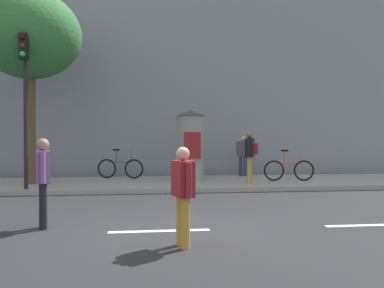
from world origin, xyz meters
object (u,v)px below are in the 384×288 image
object	(u,v)px
street_tree	(29,36)
pedestrian_near_pole	(250,152)
bicycle_leaning	(289,170)
poster_column	(191,145)
pedestrian_in_light_jacket	(243,153)
traffic_light	(25,86)
pedestrian_with_bag	(183,189)
pedestrian_in_red_top	(43,176)
bicycle_upright	(120,168)

from	to	relation	value
street_tree	pedestrian_near_pole	size ratio (longest dim) A/B	3.63
pedestrian_near_pole	bicycle_leaning	distance (m)	1.85
poster_column	pedestrian_in_light_jacket	bearing A→B (deg)	34.83
traffic_light	poster_column	distance (m)	5.66
poster_column	pedestrian_with_bag	world-z (taller)	poster_column
poster_column	pedestrian_near_pole	distance (m)	2.14
pedestrian_in_red_top	pedestrian_near_pole	bearing A→B (deg)	45.49
street_tree	pedestrian_near_pole	xyz separation A→B (m)	(7.17, -0.84, -3.77)
traffic_light	pedestrian_with_bag	size ratio (longest dim) A/B	2.98
pedestrian_in_light_jacket	bicycle_upright	bearing A→B (deg)	-176.05
pedestrian_with_bag	bicycle_leaning	size ratio (longest dim) A/B	0.86
traffic_light	poster_column	size ratio (longest dim) A/B	1.83
pedestrian_with_bag	bicycle_leaning	bearing A→B (deg)	59.69
pedestrian_in_red_top	bicycle_leaning	distance (m)	9.28
traffic_light	poster_column	world-z (taller)	traffic_light
bicycle_leaning	bicycle_upright	xyz separation A→B (m)	(-5.90, 1.60, 0.00)
pedestrian_in_light_jacket	poster_column	bearing A→B (deg)	-145.17
bicycle_leaning	bicycle_upright	size ratio (longest dim) A/B	1.03
bicycle_upright	street_tree	bearing A→B (deg)	-152.69
pedestrian_with_bag	bicycle_upright	size ratio (longest dim) A/B	0.89
traffic_light	street_tree	bearing A→B (deg)	99.25
street_tree	pedestrian_in_red_top	bearing A→B (deg)	-73.84
bicycle_upright	pedestrian_with_bag	bearing A→B (deg)	-81.62
poster_column	pedestrian_near_pole	size ratio (longest dim) A/B	1.43
traffic_light	bicycle_leaning	size ratio (longest dim) A/B	2.56
pedestrian_in_red_top	pedestrian_in_light_jacket	xyz separation A→B (m)	(5.76, 8.08, 0.11)
bicycle_leaning	pedestrian_in_light_jacket	bearing A→B (deg)	121.17
street_tree	pedestrian_with_bag	distance (m)	9.82
poster_column	bicycle_leaning	xyz separation A→B (m)	(3.42, -0.36, -0.86)
pedestrian_with_bag	bicycle_upright	bearing A→B (deg)	98.38
traffic_light	bicycle_upright	bearing A→B (deg)	49.05
pedestrian_in_light_jacket	pedestrian_near_pole	bearing A→B (deg)	-98.93
traffic_light	pedestrian_near_pole	xyz separation A→B (m)	(6.92, 0.68, -1.98)
pedestrian_in_light_jacket	bicycle_upright	xyz separation A→B (m)	(-4.74, -0.33, -0.53)
street_tree	pedestrian_in_red_top	size ratio (longest dim) A/B	3.81
traffic_light	bicycle_leaning	bearing A→B (deg)	9.30
pedestrian_in_red_top	street_tree	bearing A→B (deg)	106.16
pedestrian_in_light_jacket	traffic_light	bearing A→B (deg)	-155.62
street_tree	pedestrian_in_light_jacket	xyz separation A→B (m)	(7.58, 1.80, -3.89)
bicycle_leaning	bicycle_upright	distance (m)	6.12
pedestrian_in_red_top	bicycle_upright	bearing A→B (deg)	82.44
pedestrian_with_bag	pedestrian_in_light_jacket	size ratio (longest dim) A/B	0.96
street_tree	bicycle_upright	distance (m)	5.46
poster_column	pedestrian_in_red_top	world-z (taller)	poster_column
street_tree	pedestrian_in_red_top	xyz separation A→B (m)	(1.82, -6.28, -4.00)
street_tree	pedestrian_in_light_jacket	size ratio (longest dim) A/B	3.96
traffic_light	street_tree	world-z (taller)	street_tree
pedestrian_in_light_jacket	bicycle_leaning	bearing A→B (deg)	-58.83
bicycle_upright	pedestrian_in_light_jacket	bearing A→B (deg)	3.95
poster_column	pedestrian_with_bag	bearing A→B (deg)	-97.75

